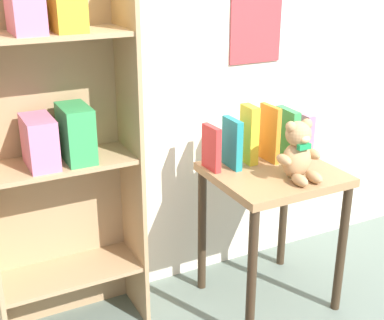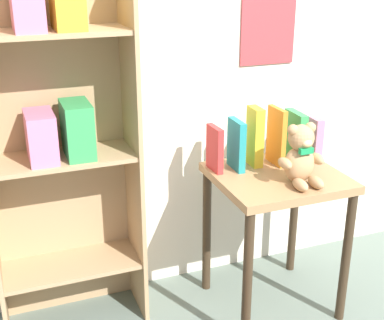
# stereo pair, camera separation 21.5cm
# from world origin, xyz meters

# --- Properties ---
(wall_back) EXTENTS (4.80, 0.07, 2.50)m
(wall_back) POSITION_xyz_m (0.00, 1.43, 1.25)
(wall_back) COLOR silver
(wall_back) RESTS_ON ground_plane
(bookshelf_side) EXTENTS (0.60, 0.28, 1.54)m
(bookshelf_side) POSITION_xyz_m (-0.79, 1.27, 0.87)
(bookshelf_side) COLOR tan
(bookshelf_side) RESTS_ON ground_plane
(display_table) EXTENTS (0.53, 0.49, 0.65)m
(display_table) POSITION_xyz_m (0.08, 1.03, 0.54)
(display_table) COLOR #9E754C
(display_table) RESTS_ON ground_plane
(teddy_bear) EXTENTS (0.19, 0.17, 0.25)m
(teddy_bear) POSITION_xyz_m (0.12, 0.92, 0.77)
(teddy_bear) COLOR tan
(teddy_bear) RESTS_ON display_table
(book_standing_red) EXTENTS (0.03, 0.12, 0.20)m
(book_standing_red) POSITION_xyz_m (-0.15, 1.17, 0.75)
(book_standing_red) COLOR red
(book_standing_red) RESTS_ON display_table
(book_standing_teal) EXTENTS (0.03, 0.13, 0.22)m
(book_standing_teal) POSITION_xyz_m (-0.06, 1.15, 0.76)
(book_standing_teal) COLOR teal
(book_standing_teal) RESTS_ON display_table
(book_standing_yellow) EXTENTS (0.05, 0.10, 0.26)m
(book_standing_yellow) POSITION_xyz_m (0.03, 1.16, 0.78)
(book_standing_yellow) COLOR gold
(book_standing_yellow) RESTS_ON display_table
(book_standing_orange) EXTENTS (0.02, 0.13, 0.26)m
(book_standing_orange) POSITION_xyz_m (0.13, 1.14, 0.78)
(book_standing_orange) COLOR orange
(book_standing_orange) RESTS_ON display_table
(book_standing_green) EXTENTS (0.04, 0.15, 0.23)m
(book_standing_green) POSITION_xyz_m (0.22, 1.14, 0.77)
(book_standing_green) COLOR #33934C
(book_standing_green) RESTS_ON display_table
(book_standing_pink) EXTENTS (0.04, 0.14, 0.19)m
(book_standing_pink) POSITION_xyz_m (0.32, 1.15, 0.75)
(book_standing_pink) COLOR #D17093
(book_standing_pink) RESTS_ON display_table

